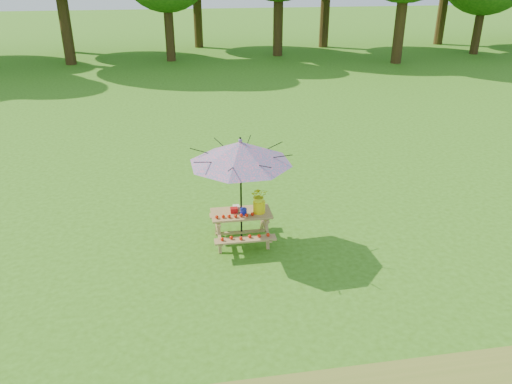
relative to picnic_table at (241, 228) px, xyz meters
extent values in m
plane|color=#376A14|center=(4.98, -1.52, -0.33)|extent=(120.00, 120.00, 0.00)
cube|color=olive|center=(0.00, 0.00, 0.32)|extent=(1.20, 0.62, 0.04)
cube|color=olive|center=(0.00, -0.55, 0.03)|extent=(1.20, 0.22, 0.04)
cube|color=olive|center=(0.00, 0.55, 0.03)|extent=(1.20, 0.22, 0.04)
cylinder|color=black|center=(0.00, 0.00, 0.80)|extent=(0.04, 0.04, 2.25)
cone|color=#1B6D9D|center=(0.00, 0.00, 1.62)|extent=(2.67, 2.67, 0.43)
sphere|color=#1B6D9D|center=(0.00, 0.00, 1.86)|extent=(0.08, 0.08, 0.08)
cube|color=#B40E10|center=(-0.14, 0.03, 0.39)|extent=(0.14, 0.12, 0.10)
cylinder|color=#161FB5|center=(0.03, -0.09, 0.41)|extent=(0.13, 0.13, 0.13)
cube|color=white|center=(-0.08, 0.19, 0.38)|extent=(0.13, 0.13, 0.07)
cylinder|color=yellow|center=(0.36, -0.04, 0.46)|extent=(0.24, 0.24, 0.24)
imported|color=yellow|center=(0.36, -0.04, 0.71)|extent=(0.35, 0.30, 0.36)
camera|label=1|loc=(-1.18, -8.83, 4.89)|focal=35.00mm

